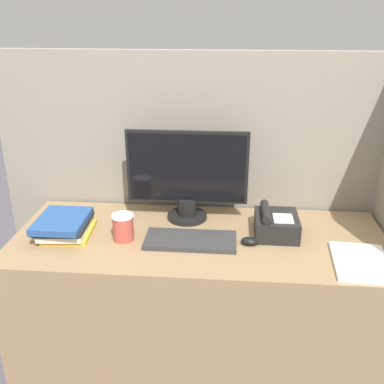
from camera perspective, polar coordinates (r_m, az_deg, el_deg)
name	(u,v)px	position (r m, az deg, el deg)	size (l,w,h in m)	color
cubicle_panel_rear	(204,205)	(2.24, 1.59, -1.64)	(1.98, 0.04, 1.48)	gray
desk	(199,309)	(2.12, 0.89, -14.68)	(1.58, 0.63, 0.75)	#937551
monitor	(187,178)	(2.00, -0.63, 1.84)	(0.54, 0.18, 0.41)	black
keyboard	(190,240)	(1.87, -0.19, -6.16)	(0.38, 0.17, 0.02)	#333333
mouse	(250,241)	(1.87, 7.34, -6.20)	(0.07, 0.05, 0.03)	black
coffee_cup	(123,227)	(1.89, -8.74, -4.44)	(0.09, 0.09, 0.11)	#BF4C3F
book_stack	(65,225)	(1.99, -15.84, -4.08)	(0.23, 0.28, 0.08)	gold
desk_telephone	(276,224)	(1.95, 10.58, -4.05)	(0.18, 0.20, 0.12)	black
paper_pile	(361,262)	(1.84, 20.64, -8.35)	(0.22, 0.29, 0.02)	white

